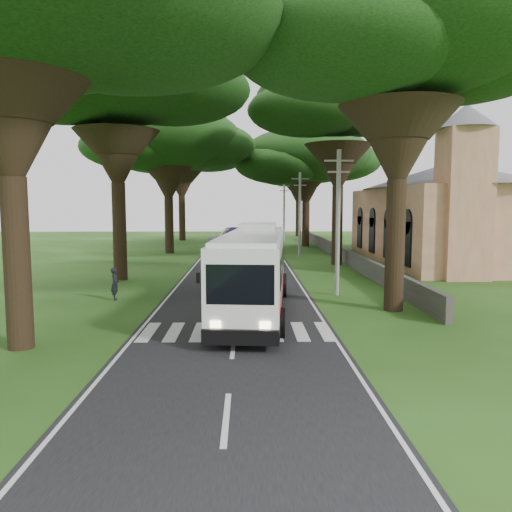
# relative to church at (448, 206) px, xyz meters

# --- Properties ---
(ground) EXTENTS (140.00, 140.00, 0.00)m
(ground) POSITION_rel_church_xyz_m (-17.86, -21.55, -4.91)
(ground) COLOR #2B4E16
(ground) RESTS_ON ground
(road) EXTENTS (8.00, 120.00, 0.04)m
(road) POSITION_rel_church_xyz_m (-17.86, 3.45, -4.90)
(road) COLOR black
(road) RESTS_ON ground
(crosswalk) EXTENTS (8.00, 3.00, 0.01)m
(crosswalk) POSITION_rel_church_xyz_m (-17.86, -23.55, -4.91)
(crosswalk) COLOR silver
(crosswalk) RESTS_ON ground
(property_wall) EXTENTS (0.35, 50.00, 1.20)m
(property_wall) POSITION_rel_church_xyz_m (-8.86, 2.45, -4.31)
(property_wall) COLOR #383533
(property_wall) RESTS_ON ground
(church) EXTENTS (14.00, 24.00, 11.60)m
(church) POSITION_rel_church_xyz_m (0.00, 0.00, 0.00)
(church) COLOR tan
(church) RESTS_ON ground
(pole_near) EXTENTS (1.60, 0.24, 8.00)m
(pole_near) POSITION_rel_church_xyz_m (-12.36, -15.55, -0.73)
(pole_near) COLOR gray
(pole_near) RESTS_ON ground
(pole_mid) EXTENTS (1.60, 0.24, 8.00)m
(pole_mid) POSITION_rel_church_xyz_m (-12.36, 4.45, -0.73)
(pole_mid) COLOR gray
(pole_mid) RESTS_ON ground
(pole_far) EXTENTS (1.60, 0.24, 8.00)m
(pole_far) POSITION_rel_church_xyz_m (-12.36, 24.45, -0.73)
(pole_far) COLOR gray
(pole_far) RESTS_ON ground
(tree_l_mida) EXTENTS (14.59, 14.59, 16.40)m
(tree_l_mida) POSITION_rel_church_xyz_m (-25.86, -9.55, 8.25)
(tree_l_mida) COLOR black
(tree_l_mida) RESTS_ON ground
(tree_l_midb) EXTENTS (14.86, 14.86, 14.83)m
(tree_l_midb) POSITION_rel_church_xyz_m (-25.36, 8.45, 6.66)
(tree_l_midb) COLOR black
(tree_l_midb) RESTS_ON ground
(tree_l_far) EXTENTS (15.81, 15.81, 15.89)m
(tree_l_far) POSITION_rel_church_xyz_m (-26.36, 26.45, 7.53)
(tree_l_far) COLOR black
(tree_l_far) RESTS_ON ground
(tree_r_near) EXTENTS (14.02, 14.02, 15.72)m
(tree_r_near) POSITION_rel_church_xyz_m (-10.36, -19.55, 7.67)
(tree_r_near) COLOR black
(tree_r_near) RESTS_ON ground
(tree_r_mida) EXTENTS (13.60, 13.60, 16.34)m
(tree_r_mida) POSITION_rel_church_xyz_m (-9.86, -1.55, 8.35)
(tree_r_mida) COLOR black
(tree_r_mida) RESTS_ON ground
(tree_r_midb) EXTENTS (15.28, 15.28, 13.91)m
(tree_r_midb) POSITION_rel_church_xyz_m (-10.36, 16.45, 5.68)
(tree_r_midb) COLOR black
(tree_r_midb) RESTS_ON ground
(tree_r_far) EXTENTS (12.45, 12.45, 13.39)m
(tree_r_far) POSITION_rel_church_xyz_m (-9.36, 34.45, 5.66)
(tree_r_far) COLOR black
(tree_r_far) RESTS_ON ground
(coach_bus) EXTENTS (3.79, 12.86, 3.74)m
(coach_bus) POSITION_rel_church_xyz_m (-17.06, -19.98, -2.90)
(coach_bus) COLOR white
(coach_bus) RESTS_ON ground
(distant_car_a) EXTENTS (2.33, 4.53, 1.47)m
(distant_car_a) POSITION_rel_church_xyz_m (-20.86, 14.85, -4.14)
(distant_car_a) COLOR silver
(distant_car_a) RESTS_ON road
(distant_car_b) EXTENTS (2.75, 4.63, 1.44)m
(distant_car_b) POSITION_rel_church_xyz_m (-19.19, 33.11, -4.16)
(distant_car_b) COLOR navy
(distant_car_b) RESTS_ON road
(pedestrian) EXTENTS (0.55, 0.71, 1.72)m
(pedestrian) POSITION_rel_church_xyz_m (-24.35, -16.76, -4.05)
(pedestrian) COLOR black
(pedestrian) RESTS_ON ground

